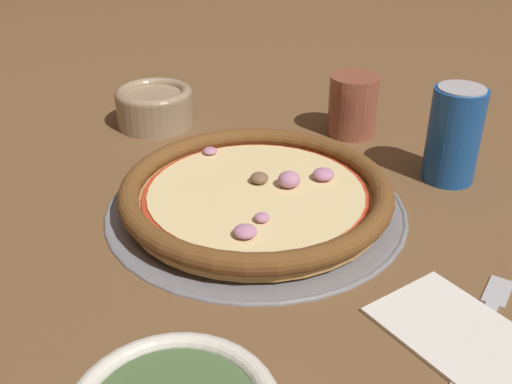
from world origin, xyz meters
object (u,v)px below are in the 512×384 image
(fork, at_px, (483,327))
(drinking_cup, at_px, (353,105))
(pizza_tray, at_px, (256,207))
(napkin, at_px, (463,335))
(beverage_can, at_px, (454,135))
(pizza, at_px, (256,192))
(bowl_near, at_px, (155,105))

(fork, bearing_deg, drinking_cup, 39.73)
(pizza_tray, height_order, drinking_cup, drinking_cup)
(napkin, distance_m, beverage_can, 0.31)
(fork, bearing_deg, pizza_tray, 76.32)
(pizza_tray, distance_m, pizza, 0.02)
(pizza, relative_size, bowl_near, 2.72)
(napkin, xyz_separation_m, beverage_can, (-0.18, 0.25, 0.06))
(beverage_can, bearing_deg, napkin, -54.12)
(pizza, height_order, napkin, pizza)
(pizza_tray, relative_size, bowl_near, 3.03)
(bowl_near, xyz_separation_m, beverage_can, (0.40, 0.19, 0.03))
(drinking_cup, relative_size, napkin, 0.55)
(pizza, bearing_deg, bowl_near, 170.27)
(drinking_cup, height_order, fork, drinking_cup)
(pizza, height_order, fork, pizza)
(pizza, relative_size, drinking_cup, 3.59)
(pizza_tray, xyz_separation_m, napkin, (0.28, -0.01, 0.00))
(drinking_cup, distance_m, fork, 0.43)
(pizza_tray, bearing_deg, bowl_near, 170.23)
(pizza, distance_m, beverage_can, 0.26)
(pizza_tray, relative_size, fork, 1.92)
(bowl_near, height_order, drinking_cup, drinking_cup)
(pizza, xyz_separation_m, bowl_near, (-0.30, 0.05, 0.01))
(pizza, xyz_separation_m, beverage_can, (0.11, 0.24, 0.04))
(pizza_tray, height_order, pizza, pizza)
(bowl_near, distance_m, drinking_cup, 0.30)
(bowl_near, bearing_deg, fork, -3.37)
(fork, xyz_separation_m, beverage_can, (-0.18, 0.22, 0.06))
(bowl_near, bearing_deg, beverage_can, 25.04)
(pizza_tray, height_order, fork, pizza_tray)
(drinking_cup, height_order, beverage_can, beverage_can)
(pizza, distance_m, drinking_cup, 0.26)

